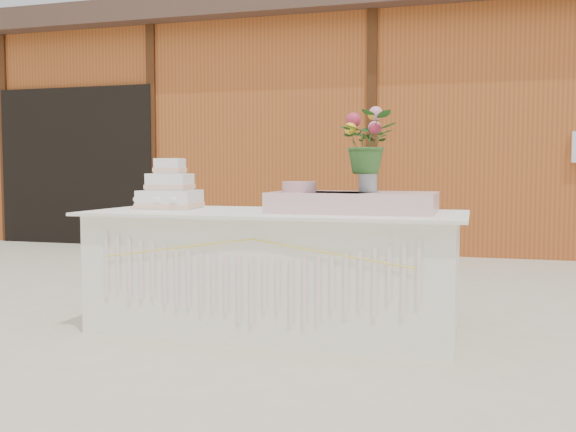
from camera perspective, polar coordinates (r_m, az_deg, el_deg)
The scene contains 9 objects.
ground at distance 4.23m, azimuth -1.15°, elevation -10.06°, with size 80.00×80.00×0.00m, color beige.
barn at distance 10.01m, azimuth 9.15°, elevation 7.67°, with size 12.60×4.60×3.30m.
cake_table at distance 4.15m, azimuth -1.18°, elevation -4.88°, with size 2.40×1.00×0.77m.
wedding_cake at distance 4.49m, azimuth -10.42°, elevation 2.15°, with size 0.42×0.42×0.34m.
pink_cake_stand at distance 3.99m, azimuth 1.00°, elevation 1.86°, with size 0.27×0.27×0.19m.
satin_runner at distance 4.02m, azimuth 5.87°, elevation 1.23°, with size 1.01×0.58×0.13m, color beige.
flower_vase at distance 4.03m, azimuth 7.14°, elevation 3.28°, with size 0.12×0.12×0.16m, color #A8A9AD.
bouquet at distance 4.03m, azimuth 7.17°, elevation 7.19°, with size 0.35×0.30×0.39m, color #2F5E25.
loose_flowers at distance 4.53m, azimuth -13.81°, elevation 0.74°, with size 0.13×0.32×0.02m, color pink, non-canonical shape.
Camera 1 is at (1.22, -3.92, 1.03)m, focal length 40.00 mm.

